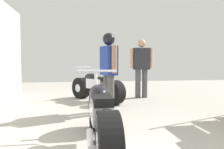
{
  "coord_description": "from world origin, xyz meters",
  "views": [
    {
      "loc": [
        -1.01,
        -0.77,
        1.04
      ],
      "look_at": [
        -0.41,
        3.15,
        0.82
      ],
      "focal_mm": 34.17,
      "sensor_mm": 36.0,
      "label": 1
    }
  ],
  "objects_px": {
    "motorcycle_maroon_cruiser": "(101,117)",
    "mechanic_with_helmet": "(109,65)",
    "mechanic_in_blue": "(141,65)",
    "motorcycle_black_naked": "(97,87)"
  },
  "relations": [
    {
      "from": "motorcycle_maroon_cruiser",
      "to": "mechanic_with_helmet",
      "type": "xyz_separation_m",
      "value": [
        0.36,
        1.91,
        0.6
      ]
    },
    {
      "from": "motorcycle_maroon_cruiser",
      "to": "mechanic_with_helmet",
      "type": "relative_size",
      "value": 1.2
    },
    {
      "from": "motorcycle_maroon_cruiser",
      "to": "mechanic_in_blue",
      "type": "height_order",
      "value": "mechanic_in_blue"
    },
    {
      "from": "motorcycle_maroon_cruiser",
      "to": "motorcycle_black_naked",
      "type": "bearing_deg",
      "value": 86.24
    },
    {
      "from": "motorcycle_black_naked",
      "to": "mechanic_in_blue",
      "type": "distance_m",
      "value": 1.56
    },
    {
      "from": "mechanic_in_blue",
      "to": "motorcycle_black_naked",
      "type": "bearing_deg",
      "value": -162.39
    },
    {
      "from": "motorcycle_maroon_cruiser",
      "to": "motorcycle_black_naked",
      "type": "relative_size",
      "value": 1.14
    },
    {
      "from": "mechanic_in_blue",
      "to": "mechanic_with_helmet",
      "type": "distance_m",
      "value": 2.12
    },
    {
      "from": "motorcycle_black_naked",
      "to": "mechanic_in_blue",
      "type": "relative_size",
      "value": 1.01
    },
    {
      "from": "motorcycle_black_naked",
      "to": "mechanic_with_helmet",
      "type": "distance_m",
      "value": 1.45
    }
  ]
}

